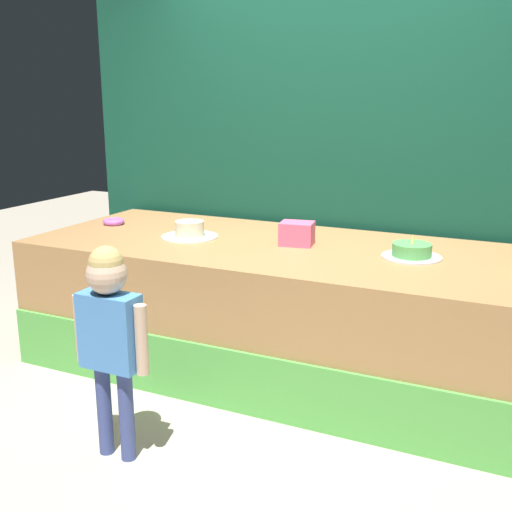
{
  "coord_description": "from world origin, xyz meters",
  "views": [
    {
      "loc": [
        1.31,
        -2.7,
        1.66
      ],
      "look_at": [
        -0.13,
        0.37,
        0.78
      ],
      "focal_mm": 43.42,
      "sensor_mm": 36.0,
      "label": 1
    }
  ],
  "objects_px": {
    "child_figure": "(110,324)",
    "cake_center": "(412,251)",
    "pink_box": "(297,234)",
    "donut": "(114,222)",
    "cake_left": "(190,231)"
  },
  "relations": [
    {
      "from": "pink_box",
      "to": "donut",
      "type": "relative_size",
      "value": 1.33
    },
    {
      "from": "child_figure",
      "to": "donut",
      "type": "height_order",
      "value": "child_figure"
    },
    {
      "from": "pink_box",
      "to": "child_figure",
      "type": "bearing_deg",
      "value": -107.09
    },
    {
      "from": "cake_center",
      "to": "pink_box",
      "type": "bearing_deg",
      "value": 178.83
    },
    {
      "from": "child_figure",
      "to": "donut",
      "type": "distance_m",
      "value": 1.64
    },
    {
      "from": "donut",
      "to": "pink_box",
      "type": "bearing_deg",
      "value": -0.9
    },
    {
      "from": "child_figure",
      "to": "cake_center",
      "type": "xyz_separation_m",
      "value": [
        1.08,
        1.27,
        0.16
      ]
    },
    {
      "from": "child_figure",
      "to": "cake_center",
      "type": "bearing_deg",
      "value": 49.61
    },
    {
      "from": "pink_box",
      "to": "cake_center",
      "type": "relative_size",
      "value": 0.59
    },
    {
      "from": "pink_box",
      "to": "cake_left",
      "type": "bearing_deg",
      "value": -171.66
    },
    {
      "from": "donut",
      "to": "cake_left",
      "type": "xyz_separation_m",
      "value": [
        0.68,
        -0.12,
        0.02
      ]
    },
    {
      "from": "child_figure",
      "to": "pink_box",
      "type": "distance_m",
      "value": 1.36
    },
    {
      "from": "child_figure",
      "to": "cake_center",
      "type": "height_order",
      "value": "child_figure"
    },
    {
      "from": "pink_box",
      "to": "donut",
      "type": "bearing_deg",
      "value": 179.1
    },
    {
      "from": "child_figure",
      "to": "cake_left",
      "type": "relative_size",
      "value": 2.87
    }
  ]
}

